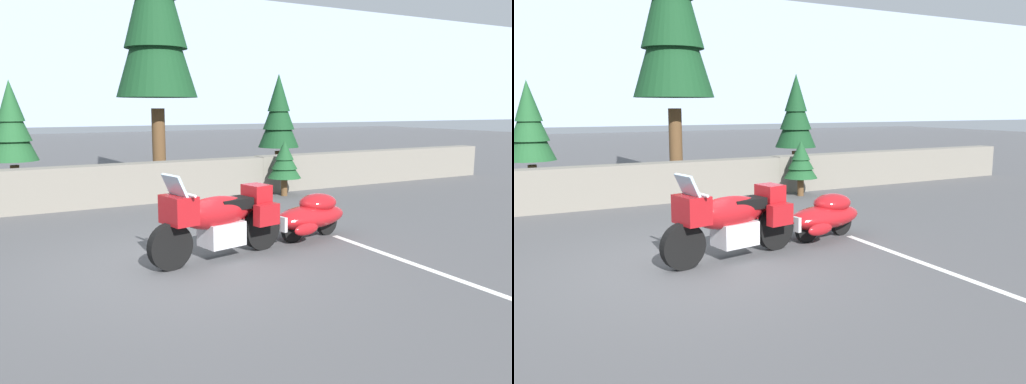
{
  "view_description": "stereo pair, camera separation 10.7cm",
  "coord_description": "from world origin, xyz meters",
  "views": [
    {
      "loc": [
        -2.51,
        -6.84,
        2.24
      ],
      "look_at": [
        1.51,
        0.59,
        0.85
      ],
      "focal_mm": 36.47,
      "sensor_mm": 36.0,
      "label": 1
    },
    {
      "loc": [
        -2.41,
        -6.89,
        2.24
      ],
      "look_at": [
        1.51,
        0.59,
        0.85
      ],
      "focal_mm": 36.47,
      "sensor_mm": 36.0,
      "label": 2
    }
  ],
  "objects": [
    {
      "name": "ground_plane",
      "position": [
        0.0,
        0.0,
        0.0
      ],
      "size": [
        80.0,
        80.0,
        0.0
      ],
      "primitive_type": "plane",
      "color": "#4C4C4F"
    },
    {
      "name": "stone_guard_wall",
      "position": [
        0.23,
        5.05,
        0.46
      ],
      "size": [
        24.0,
        0.54,
        0.96
      ],
      "color": "slate",
      "rests_on": "ground"
    },
    {
      "name": "touring_motorcycle",
      "position": [
        0.56,
        0.0,
        0.62
      ],
      "size": [
        2.29,
        1.01,
        1.33
      ],
      "color": "black",
      "rests_on": "ground"
    },
    {
      "name": "car_shaped_trailer",
      "position": [
        2.46,
        0.38,
        0.41
      ],
      "size": [
        2.23,
        0.99,
        0.76
      ],
      "color": "black",
      "rests_on": "ground"
    },
    {
      "name": "pine_tree_tall",
      "position": [
        1.85,
        6.74,
        4.77
      ],
      "size": [
        2.13,
        2.13,
        7.61
      ],
      "color": "brown",
      "rests_on": "ground"
    },
    {
      "name": "pine_tree_secondary",
      "position": [
        5.5,
        6.55,
        2.0
      ],
      "size": [
        1.22,
        1.22,
        3.2
      ],
      "color": "brown",
      "rests_on": "ground"
    },
    {
      "name": "pine_tree_far_right",
      "position": [
        -1.71,
        7.03,
        1.8
      ],
      "size": [
        1.15,
        1.15,
        2.88
      ],
      "color": "brown",
      "rests_on": "ground"
    },
    {
      "name": "pine_sapling_near",
      "position": [
        4.33,
        4.3,
        0.88
      ],
      "size": [
        0.85,
        0.85,
        1.4
      ],
      "color": "brown",
      "rests_on": "ground"
    },
    {
      "name": "parking_stripe_marker",
      "position": [
        2.91,
        -1.5,
        0.0
      ],
      "size": [
        0.12,
        3.6,
        0.01
      ],
      "primitive_type": "cube",
      "color": "silver",
      "rests_on": "ground"
    }
  ]
}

